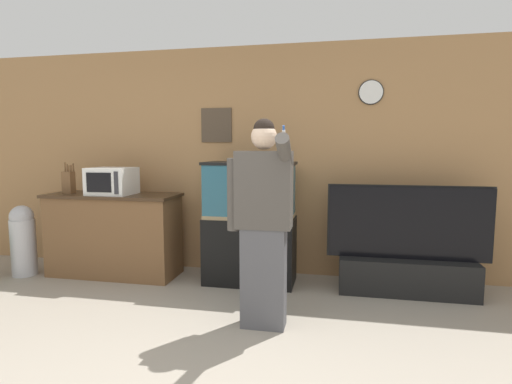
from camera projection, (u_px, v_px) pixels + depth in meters
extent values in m
cube|color=#A87A4C|center=(251.00, 161.00, 4.64)|extent=(10.00, 0.06, 2.60)
cube|color=#4C3D2D|center=(216.00, 125.00, 4.63)|extent=(0.36, 0.02, 0.39)
cylinder|color=white|center=(371.00, 92.00, 4.26)|extent=(0.24, 0.03, 0.24)
cylinder|color=black|center=(371.00, 92.00, 4.26)|extent=(0.26, 0.01, 0.26)
cube|color=brown|center=(114.00, 236.00, 4.56)|extent=(1.45, 0.53, 0.90)
cube|color=#3D2A19|center=(113.00, 195.00, 4.51)|extent=(1.49, 0.57, 0.03)
cube|color=white|center=(112.00, 181.00, 4.45)|extent=(0.47, 0.40, 0.30)
cube|color=black|center=(99.00, 183.00, 4.26)|extent=(0.29, 0.01, 0.21)
cube|color=#2D2D33|center=(116.00, 183.00, 4.22)|extent=(0.05, 0.01, 0.24)
cube|color=brown|center=(69.00, 182.00, 4.57)|extent=(0.11, 0.10, 0.25)
cylinder|color=brown|center=(65.00, 167.00, 4.56)|extent=(0.02, 0.02, 0.11)
cylinder|color=brown|center=(68.00, 168.00, 4.56)|extent=(0.02, 0.02, 0.07)
cylinder|color=brown|center=(71.00, 168.00, 4.55)|extent=(0.02, 0.02, 0.08)
cylinder|color=brown|center=(67.00, 168.00, 4.60)|extent=(0.02, 0.02, 0.08)
cylinder|color=brown|center=(70.00, 168.00, 4.59)|extent=(0.02, 0.02, 0.07)
cylinder|color=brown|center=(73.00, 167.00, 4.58)|extent=(0.02, 0.02, 0.09)
cube|color=black|center=(250.00, 250.00, 4.31)|extent=(0.96, 0.49, 0.71)
cube|color=#937F5B|center=(250.00, 216.00, 4.27)|extent=(0.93, 0.47, 0.04)
cube|color=#285B70|center=(250.00, 190.00, 4.24)|extent=(0.92, 0.47, 0.58)
cube|color=black|center=(250.00, 163.00, 4.21)|extent=(0.96, 0.49, 0.03)
cube|color=black|center=(406.00, 276.00, 4.00)|extent=(1.31, 0.40, 0.36)
cube|color=black|center=(408.00, 223.00, 3.94)|extent=(1.55, 0.05, 0.72)
cube|color=black|center=(408.00, 223.00, 3.97)|extent=(1.58, 0.01, 0.75)
cube|color=#515156|center=(264.00, 277.00, 3.24)|extent=(0.35, 0.20, 0.82)
cube|color=#4C4742|center=(264.00, 190.00, 3.16)|extent=(0.44, 0.21, 0.61)
sphere|color=beige|center=(264.00, 137.00, 3.11)|extent=(0.20, 0.20, 0.20)
sphere|color=black|center=(264.00, 129.00, 3.10)|extent=(0.17, 0.17, 0.17)
cylinder|color=#4C4742|center=(234.00, 194.00, 3.21)|extent=(0.12, 0.12, 0.58)
cylinder|color=#4C4742|center=(284.00, 151.00, 2.96)|extent=(0.10, 0.32, 0.27)
cylinder|color=white|center=(284.00, 137.00, 2.93)|extent=(0.02, 0.06, 0.11)
cylinder|color=#2856B2|center=(284.00, 129.00, 2.90)|extent=(0.02, 0.03, 0.05)
cylinder|color=#B7B7BC|center=(24.00, 247.00, 4.56)|extent=(0.27, 0.27, 0.65)
sphere|color=#ADADB2|center=(22.00, 217.00, 4.52)|extent=(0.26, 0.26, 0.26)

